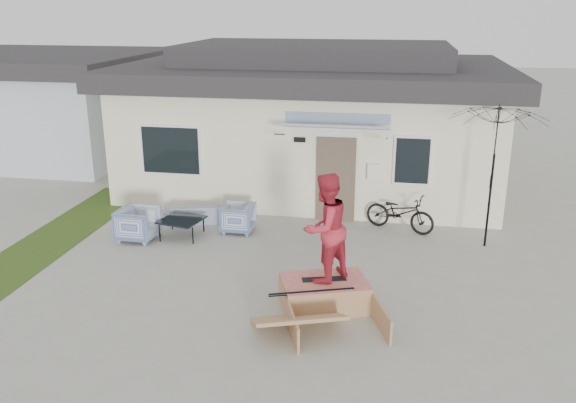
% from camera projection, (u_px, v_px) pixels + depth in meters
% --- Properties ---
extents(ground, '(90.00, 90.00, 0.00)m').
position_uv_depth(ground, '(254.00, 298.00, 11.06)').
color(ground, '#9C9A8E').
rests_on(ground, ground).
extents(grass_strip, '(1.40, 8.00, 0.01)m').
position_uv_depth(grass_strip, '(53.00, 239.00, 13.81)').
color(grass_strip, '#2B4515').
rests_on(grass_strip, ground).
extents(house, '(10.80, 8.49, 4.10)m').
position_uv_depth(house, '(315.00, 116.00, 17.92)').
color(house, beige).
rests_on(house, ground).
extents(neighbor_house, '(8.60, 7.60, 3.50)m').
position_uv_depth(neighbor_house, '(33.00, 102.00, 21.64)').
color(neighbor_house, '#AAB5C1').
rests_on(neighbor_house, ground).
extents(loveseat, '(1.58, 0.82, 0.59)m').
position_uv_depth(loveseat, '(195.00, 210.00, 14.85)').
color(loveseat, '#3B568F').
rests_on(loveseat, ground).
extents(armchair_left, '(0.79, 0.84, 0.83)m').
position_uv_depth(armchair_left, '(138.00, 222.00, 13.68)').
color(armchair_left, '#3B568F').
rests_on(armchair_left, ground).
extents(armchair_right, '(0.68, 0.72, 0.74)m').
position_uv_depth(armchair_right, '(238.00, 217.00, 14.19)').
color(armchair_right, '#3B568F').
rests_on(armchair_right, ground).
extents(coffee_table, '(1.04, 1.04, 0.43)m').
position_uv_depth(coffee_table, '(182.00, 228.00, 13.92)').
color(coffee_table, black).
rests_on(coffee_table, ground).
extents(bicycle, '(1.79, 1.17, 1.08)m').
position_uv_depth(bicycle, '(400.00, 209.00, 14.21)').
color(bicycle, black).
rests_on(bicycle, ground).
extents(patio_umbrella, '(2.26, 2.12, 2.20)m').
position_uv_depth(patio_umbrella, '(493.00, 170.00, 12.90)').
color(patio_umbrella, black).
rests_on(patio_umbrella, ground).
extents(skate_ramp, '(2.05, 2.35, 0.49)m').
position_uv_depth(skate_ramp, '(324.00, 294.00, 10.69)').
color(skate_ramp, '#A4794F').
rests_on(skate_ramp, ground).
extents(skateboard, '(0.80, 0.40, 0.05)m').
position_uv_depth(skateboard, '(324.00, 279.00, 10.65)').
color(skateboard, black).
rests_on(skateboard, skate_ramp).
extents(skater, '(1.15, 1.19, 1.92)m').
position_uv_depth(skater, '(325.00, 226.00, 10.34)').
color(skater, '#BA2939').
rests_on(skater, skateboard).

